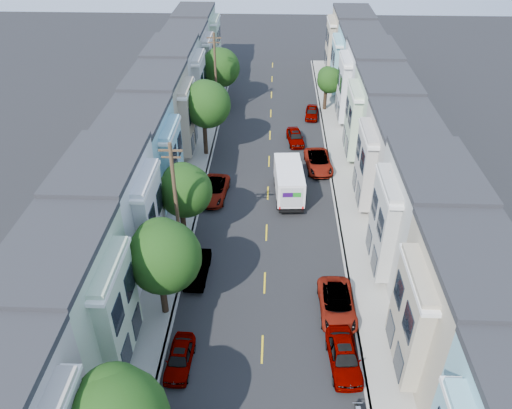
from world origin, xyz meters
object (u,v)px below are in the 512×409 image
Objects in this scene: tree_c at (184,191)px; tree_d at (206,105)px; tree_e at (220,68)px; utility_pole_near at (176,207)px; fedex_truck at (289,181)px; lead_sedan at (295,137)px; utility_pole_far at (216,78)px; parked_right_c at (318,162)px; parked_right_b at (337,304)px; tree_b at (163,257)px; parked_left_d at (214,190)px; parked_left_c at (198,269)px; parked_right_d at (312,113)px; tree_far_r at (329,81)px; parked_left_b at (180,358)px; parked_right_a at (344,356)px.

tree_d is (0.00, 14.23, 1.05)m from tree_c.
utility_pole_near is at bearing -90.00° from tree_e.
lead_sedan is at bearing 81.69° from fedex_truck.
utility_pole_far is 16.45m from parked_right_c.
utility_pole_far is at bearing 140.60° from lead_sedan.
fedex_truck reaches higher than parked_right_b.
lead_sedan is (9.06, 25.42, -4.16)m from tree_b.
lead_sedan is 13.48m from parked_left_d.
fedex_truck reaches higher than lead_sedan.
parked_left_d is at bearing -86.22° from tree_e.
tree_d is at bearing 162.93° from parked_right_c.
parked_right_c is (9.80, 16.22, 0.05)m from parked_left_c.
parked_left_c is 18.95m from parked_right_c.
tree_b is 34.32m from parked_right_d.
tree_far_r is 1.32× the size of parked_left_c.
tree_c reaches higher than tree_far_r.
parked_left_d is at bearing -131.78° from lead_sedan.
fedex_truck reaches higher than parked_right_d.
parked_left_d is (1.40, -16.80, -4.44)m from utility_pole_far.
tree_far_r is at bearing -4.69° from tree_e.
tree_d reaches higher than parked_right_b.
parked_left_b is 0.99× the size of parked_right_d.
tree_b is 23.21m from parked_right_c.
utility_pole_near is at bearing -90.00° from utility_pole_far.
tree_e is 4.45m from utility_pole_far.
parked_right_a reaches higher than parked_right_b.
fedex_truck reaches higher than parked_left_b.
lead_sedan is 0.91× the size of parked_right_a.
tree_e is 1.16× the size of fedex_truck.
utility_pole_near is 22.67m from lead_sedan.
parked_left_b is (-11.79, -38.72, -3.14)m from tree_far_r.
parked_right_c reaches higher than parked_left_d.
tree_b is at bearing -178.46° from parked_right_b.
fedex_truck is at bearing -101.92° from lead_sedan.
parked_right_b is (11.20, -21.90, -4.86)m from tree_d.
parked_left_b is 0.74× the size of parked_right_c.
tree_d is 19.37m from parked_left_c.
parked_left_b is (1.40, -12.40, -3.89)m from tree_c.
parked_right_b is at bearing 27.89° from parked_left_b.
utility_pole_near reaches higher than parked_left_b.
tree_e is 1.69× the size of lead_sedan.
parked_right_c is at bearing 46.38° from tree_c.
tree_b reaches higher than parked_left_c.
parked_right_c is at bearing 60.64° from tree_b.
tree_b reaches higher than tree_far_r.
lead_sedan is at bearing 89.96° from parked_right_a.
parked_right_d is (11.20, 27.05, -4.52)m from utility_pole_near.
utility_pole_near is 2.56× the size of parked_right_d.
utility_pole_far is at bearing -169.55° from parked_right_d.
tree_b is 14.97m from parked_left_d.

